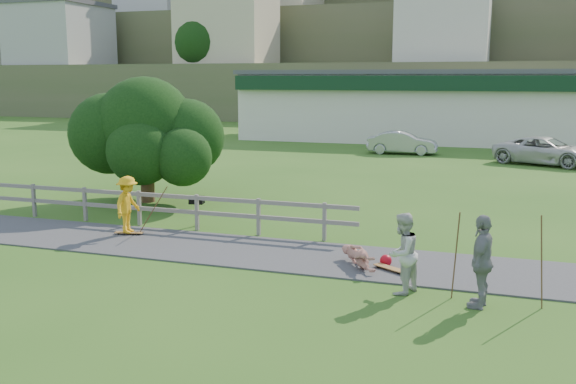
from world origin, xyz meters
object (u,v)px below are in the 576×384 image
Objects in this scene: skater_fallen at (359,257)px; car_white at (546,151)px; skater_rider at (128,208)px; spectator_a at (402,253)px; bbq at (197,211)px; spectator_b at (482,261)px; car_silver at (402,143)px; tree at (146,146)px.

skater_fallen is 0.29× the size of car_white.
skater_rider is 8.73m from spectator_a.
skater_fallen is 1.66× the size of bbq.
car_white is (12.41, 20.53, -0.10)m from skater_rider.
car_white reaches higher than skater_fallen.
spectator_b is at bearing 101.32° from spectator_a.
spectator_a is at bearing -167.76° from car_white.
skater_rider is at bearing -96.35° from spectator_b.
spectator_b is at bearing -163.68° from car_white.
car_silver is (-2.64, 24.03, 0.40)m from skater_fallen.
tree is (-12.19, 7.63, 1.13)m from spectator_b.
car_white is at bearing -176.22° from spectator_b.
car_silver is at bearing -148.48° from spectator_a.
bbq is (-8.66, 4.65, -0.49)m from spectator_b.
spectator_a is (1.26, -1.52, 0.60)m from skater_fallen.
bbq is at bearing 119.40° from skater_fallen.
car_white is at bearing 41.36° from skater_fallen.
car_white reaches higher than car_silver.
car_silver is 4.44× the size of bbq.
tree is (-6.64, -18.26, 1.40)m from car_silver.
bbq reaches higher than skater_fallen.
skater_fallen is (7.09, -1.01, -0.55)m from skater_rider.
tree is (-9.29, 5.77, 1.80)m from skater_fallen.
car_white is (4.06, 23.06, -0.14)m from spectator_a.
skater_rider is 0.29× the size of tree.
skater_rider is 7.18m from skater_fallen.
car_white is (2.42, 23.40, -0.22)m from spectator_b.
skater_fallen is at bearing -36.31° from bbq.
car_silver is at bearing 71.19° from bbq.
skater_rider reaches higher than car_white.
car_silver is at bearing -11.98° from skater_rider.
spectator_b is 0.46× the size of car_silver.
spectator_b reaches higher than skater_fallen.
car_white is at bearing 48.95° from bbq.
car_silver is 21.47m from bbq.
spectator_a is at bearing -85.10° from skater_fallen.
car_white is 21.54m from tree.
car_silver is 0.78× the size of car_white.
skater_fallen is at bearing -176.11° from car_silver.
spectator_a is 12.89m from tree.
tree is at bearing 159.39° from car_white.
spectator_a reaches higher than skater_fallen.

